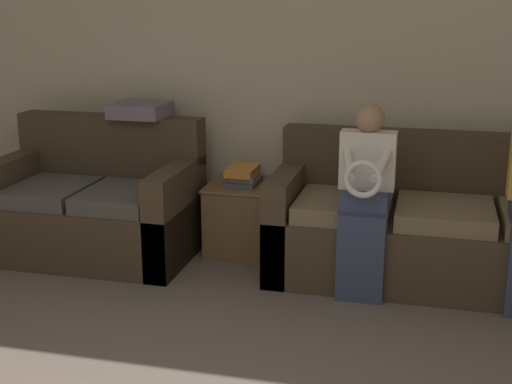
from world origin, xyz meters
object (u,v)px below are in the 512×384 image
at_px(book_stack, 244,176).
at_px(couch_side, 97,208).
at_px(couch_main, 443,231).
at_px(child_left_seated, 365,193).
at_px(side_shelf, 245,216).
at_px(throw_pillow, 140,110).

bearing_deg(book_stack, couch_side, -163.68).
xyz_separation_m(couch_main, book_stack, (-1.39, 0.21, 0.23)).
bearing_deg(book_stack, couch_main, -8.39).
distance_m(child_left_seated, book_stack, 1.08).
bearing_deg(side_shelf, child_left_seated, -31.95).
relative_size(couch_side, throw_pillow, 3.69).
height_order(couch_side, throw_pillow, throw_pillow).
distance_m(couch_main, book_stack, 1.43).
relative_size(couch_main, throw_pillow, 5.83).
xyz_separation_m(child_left_seated, throw_pillow, (-1.68, 0.55, 0.36)).
height_order(couch_side, child_left_seated, child_left_seated).
xyz_separation_m(couch_main, throw_pillow, (-2.16, 0.20, 0.67)).
distance_m(child_left_seated, side_shelf, 1.14).
height_order(couch_main, book_stack, couch_main).
bearing_deg(couch_side, book_stack, 16.32).
bearing_deg(child_left_seated, book_stack, 148.49).
height_order(child_left_seated, throw_pillow, child_left_seated).
relative_size(book_stack, throw_pillow, 0.83).
height_order(side_shelf, book_stack, book_stack).
height_order(side_shelf, throw_pillow, throw_pillow).
relative_size(couch_main, couch_side, 1.58).
height_order(child_left_seated, side_shelf, child_left_seated).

